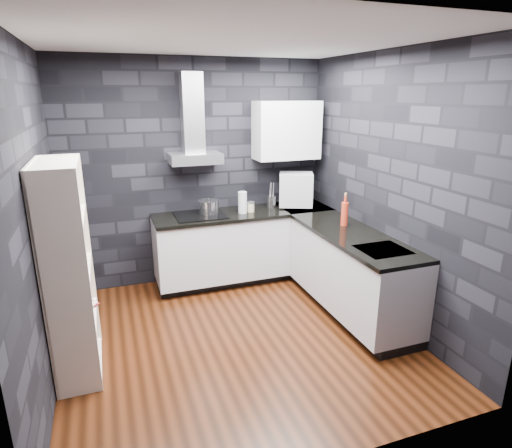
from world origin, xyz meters
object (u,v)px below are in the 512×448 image
red_bottle (345,214)px  storage_jar (251,207)px  bookshelf (69,272)px  utensil_crock (271,202)px  fruit_bowl (67,274)px  pot (209,207)px  glass_vase (243,202)px  appliance_garage (296,189)px

red_bottle → storage_jar: bearing=131.8°
bookshelf → utensil_crock: bearing=17.1°
storage_jar → red_bottle: size_ratio=0.43×
storage_jar → utensil_crock: (0.32, 0.11, 0.02)m
fruit_bowl → utensil_crock: bearing=32.7°
bookshelf → storage_jar: bearing=18.6°
fruit_bowl → pot: bearing=44.0°
storage_jar → red_bottle: (0.78, -0.88, 0.07)m
pot → utensil_crock: bearing=2.9°
glass_vase → appliance_garage: bearing=4.4°
storage_jar → red_bottle: bearing=-48.2°
pot → fruit_bowl: (-1.49, -1.44, -0.05)m
appliance_garage → bookshelf: bookshelf is taller
pot → appliance_garage: size_ratio=0.58×
glass_vase → utensil_crock: size_ratio=1.80×
red_bottle → glass_vase: bearing=135.9°
pot → utensil_crock: (0.82, 0.04, -0.01)m
pot → storage_jar: 0.51m
utensil_crock → appliance_garage: appliance_garage is taller
utensil_crock → appliance_garage: (0.31, -0.07, 0.15)m
appliance_garage → fruit_bowl: appliance_garage is taller
appliance_garage → fruit_bowl: bearing=-128.6°
appliance_garage → red_bottle: bearing=-57.0°
pot → red_bottle: 1.60m
red_bottle → bookshelf: bearing=-172.7°
storage_jar → fruit_bowl: (-1.99, -1.37, -0.02)m
glass_vase → fruit_bowl: 2.32m
pot → fruit_bowl: pot is taller
glass_vase → red_bottle: (0.89, -0.86, -0.00)m
utensil_crock → appliance_garage: size_ratio=0.35×
red_bottle → fruit_bowl: size_ratio=1.19×
pot → bookshelf: bookshelf is taller
utensil_crock → fruit_bowl: size_ratio=0.67×
appliance_garage → fruit_bowl: (-2.61, -1.41, -0.19)m
appliance_garage → red_bottle: (0.16, -0.92, -0.10)m
red_bottle → bookshelf: 2.80m
glass_vase → red_bottle: 1.24m
storage_jar → bookshelf: (-1.99, -1.23, -0.05)m
glass_vase → storage_jar: size_ratio=2.39×
appliance_garage → pot: bearing=-158.4°
utensil_crock → bookshelf: bookshelf is taller
storage_jar → appliance_garage: size_ratio=0.26×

